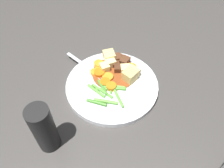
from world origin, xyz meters
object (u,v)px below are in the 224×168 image
object	(u,v)px
carrot_slice_3	(99,73)
potato_chunk_4	(126,69)
carrot_slice_6	(108,77)
potato_chunk_3	(110,63)
potato_chunk_0	(130,76)
potato_chunk_2	(109,56)
carrot_slice_2	(105,83)
meat_chunk_0	(118,69)
fork	(88,68)
carrot_slice_1	(95,72)
potato_chunk_5	(105,67)
meat_chunk_1	(120,59)
carrot_slice_5	(131,68)
carrot_slice_7	(99,68)
meat_chunk_3	(115,58)
carrot_slice_0	(110,86)
meat_chunk_4	(115,64)
pepper_mill	(44,129)
carrot_slice_4	(99,64)
potato_chunk_1	(132,73)
dinner_plate	(112,86)

from	to	relation	value
carrot_slice_3	potato_chunk_4	size ratio (longest dim) A/B	1.06
carrot_slice_6	potato_chunk_3	bearing A→B (deg)	1.27
potato_chunk_0	potato_chunk_2	distance (m)	0.10
carrot_slice_2	meat_chunk_0	distance (m)	0.06
fork	carrot_slice_1	bearing A→B (deg)	-125.54
carrot_slice_6	potato_chunk_0	xyz separation A→B (m)	(0.00, -0.06, 0.01)
carrot_slice_2	fork	world-z (taller)	carrot_slice_2
potato_chunk_3	potato_chunk_5	distance (m)	0.02
carrot_slice_2	meat_chunk_1	xyz separation A→B (m)	(0.10, -0.03, 0.00)
carrot_slice_1	potato_chunk_3	world-z (taller)	potato_chunk_3
carrot_slice_5	carrot_slice_7	world-z (taller)	carrot_slice_5
carrot_slice_1	potato_chunk_0	bearing A→B (deg)	-94.80
carrot_slice_2	meat_chunk_3	xyz separation A→B (m)	(0.10, -0.02, 0.01)
carrot_slice_0	carrot_slice_2	xyz separation A→B (m)	(0.01, 0.02, -0.00)
carrot_slice_3	carrot_slice_5	world-z (taller)	carrot_slice_3
carrot_slice_7	potato_chunk_3	bearing A→B (deg)	-55.65
meat_chunk_1	meat_chunk_3	bearing A→B (deg)	96.54
potato_chunk_3	meat_chunk_4	xyz separation A→B (m)	(0.00, -0.01, -0.00)
carrot_slice_3	carrot_slice_7	bearing A→B (deg)	10.84
carrot_slice_5	potato_chunk_5	world-z (taller)	potato_chunk_5
carrot_slice_5	potato_chunk_4	world-z (taller)	potato_chunk_4
potato_chunk_5	meat_chunk_4	distance (m)	0.03
carrot_slice_3	carrot_slice_7	distance (m)	0.02
meat_chunk_4	pepper_mill	bearing A→B (deg)	156.11
potato_chunk_2	carrot_slice_3	bearing A→B (deg)	164.59
potato_chunk_3	meat_chunk_1	size ratio (longest dim) A/B	1.22
carrot_slice_0	carrot_slice_4	world-z (taller)	same
carrot_slice_7	meat_chunk_3	xyz separation A→B (m)	(0.04, -0.04, 0.01)
carrot_slice_5	meat_chunk_0	size ratio (longest dim) A/B	1.37
carrot_slice_7	carrot_slice_1	bearing A→B (deg)	151.37
carrot_slice_0	potato_chunk_4	distance (m)	0.07
fork	potato_chunk_1	bearing A→B (deg)	-94.65
carrot_slice_2	carrot_slice_5	world-z (taller)	carrot_slice_5
meat_chunk_3	carrot_slice_6	bearing A→B (deg)	171.00
potato_chunk_5	potato_chunk_2	bearing A→B (deg)	-7.53
meat_chunk_3	dinner_plate	bearing A→B (deg)	-177.43
carrot_slice_1	potato_chunk_1	xyz separation A→B (m)	(0.01, -0.11, 0.01)
dinner_plate	meat_chunk_0	distance (m)	0.06
carrot_slice_3	fork	bearing A→B (deg)	61.66
carrot_slice_4	dinner_plate	bearing A→B (deg)	-142.46
pepper_mill	carrot_slice_7	bearing A→B (deg)	-16.86
carrot_slice_2	potato_chunk_3	size ratio (longest dim) A/B	0.96
potato_chunk_0	fork	size ratio (longest dim) A/B	0.22
potato_chunk_4	meat_chunk_1	xyz separation A→B (m)	(0.04, 0.02, -0.00)
carrot_slice_4	potato_chunk_2	world-z (taller)	potato_chunk_2
dinner_plate	carrot_slice_7	distance (m)	0.07
carrot_slice_4	fork	world-z (taller)	carrot_slice_4
carrot_slice_1	potato_chunk_4	distance (m)	0.09
carrot_slice_5	meat_chunk_3	distance (m)	0.06
dinner_plate	potato_chunk_3	distance (m)	0.08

